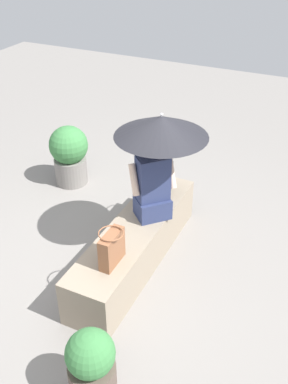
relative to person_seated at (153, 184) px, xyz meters
The scene contains 8 objects.
ground_plane 0.92m from the person_seated, 159.85° to the left, with size 14.00×14.00×0.00m, color gray.
stone_bench 0.68m from the person_seated, 159.85° to the left, with size 2.14×0.50×0.49m, color gray.
person_seated is the anchor object (origin of this frame).
parasol 0.63m from the person_seated, 39.57° to the right, with size 0.92×0.92×1.15m.
handbag_black 0.86m from the person_seated, behind, with size 0.31×0.23×0.35m.
shoulder_bag_spare 0.56m from the person_seated, 10.64° to the left, with size 0.30×0.22×0.34m.
planter_near 1.89m from the person_seated, behind, with size 0.38×0.38×0.69m.
planter_far 1.90m from the person_seated, 61.65° to the left, with size 0.52×0.52×0.83m.
Camera 1 is at (-3.29, -1.66, 3.27)m, focal length 41.87 mm.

